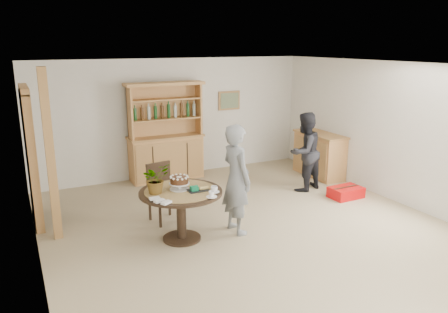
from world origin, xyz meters
TOP-DOWN VIEW (x-y plane):
  - ground at (0.00, 0.00)m, footprint 7.00×7.00m
  - room_shell at (0.00, 0.01)m, footprint 6.04×7.04m
  - doorway at (-2.93, 2.00)m, footprint 0.13×1.10m
  - pine_post at (-2.70, 1.20)m, footprint 0.12×0.12m
  - hutch at (-0.30, 3.24)m, footprint 1.62×0.54m
  - sideboard at (2.74, 2.00)m, footprint 0.54×1.26m
  - dining_table at (-1.07, 0.33)m, footprint 1.20×1.20m
  - dining_chair at (-1.08, 1.16)m, footprint 0.48×0.48m
  - birthday_cake at (-1.07, 0.38)m, footprint 0.30×0.30m
  - flower_vase at (-1.42, 0.38)m, footprint 0.47×0.44m
  - gift_tray at (-0.86, 0.21)m, footprint 0.30×0.20m
  - coffee_cup_a at (-0.67, 0.05)m, footprint 0.15×0.15m
  - coffee_cup_b at (-0.79, -0.12)m, footprint 0.15×0.15m
  - napkins at (-1.48, 0.02)m, footprint 0.24×0.33m
  - teen_boy at (-0.22, 0.23)m, footprint 0.44×0.63m
  - adult_person at (1.87, 1.38)m, footprint 0.88×0.77m
  - red_suitcase at (2.32, 0.65)m, footprint 0.61×0.41m

SIDE VIEW (x-z plane):
  - ground at x=0.00m, z-range 0.00..0.00m
  - red_suitcase at x=2.32m, z-range 0.00..0.21m
  - sideboard at x=2.74m, z-range 0.00..0.94m
  - dining_chair at x=-1.08m, z-range 0.06..1.01m
  - dining_table at x=-1.07m, z-range 0.22..0.98m
  - hutch at x=-0.30m, z-range -0.33..1.71m
  - adult_person at x=1.87m, z-range 0.00..1.54m
  - napkins at x=-1.48m, z-range 0.76..0.79m
  - gift_tray at x=-0.86m, z-range 0.75..0.83m
  - coffee_cup_b at x=-0.79m, z-range 0.75..0.84m
  - coffee_cup_a at x=-0.67m, z-range 0.76..0.84m
  - teen_boy at x=-0.22m, z-range 0.00..1.67m
  - birthday_cake at x=-1.07m, z-range 0.78..0.98m
  - flower_vase at x=-1.42m, z-range 0.76..1.18m
  - doorway at x=-2.93m, z-range 0.02..2.20m
  - pine_post at x=-2.70m, z-range 0.00..2.50m
  - room_shell at x=0.00m, z-range 0.48..3.00m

